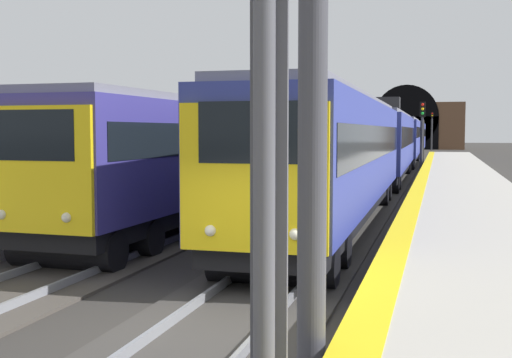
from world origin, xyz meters
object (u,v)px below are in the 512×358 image
railway_signal_mid (422,130)px  railway_signal_far (432,128)px  train_adjacent_platform (289,145)px  train_main_approaching (396,140)px  railway_signal_near (265,106)px  catenary_mast_near (279,120)px

railway_signal_mid → railway_signal_far: 53.27m
railway_signal_mid → railway_signal_far: railway_signal_far is taller
train_adjacent_platform → railway_signal_mid: railway_signal_mid is taller
train_main_approaching → railway_signal_mid: bearing=48.7°
train_adjacent_platform → railway_signal_far: size_ratio=7.48×
train_adjacent_platform → railway_signal_near: (-27.88, -6.22, 0.89)m
railway_signal_mid → catenary_mast_near: size_ratio=0.65×
railway_signal_mid → railway_signal_far: (53.27, 0.00, 0.29)m
train_main_approaching → catenary_mast_near: size_ratio=9.96×
railway_signal_mid → train_adjacent_platform: bearing=-23.8°
railway_signal_near → railway_signal_far: 95.22m
catenary_mast_near → train_adjacent_platform: bearing=-165.0°
railway_signal_far → catenary_mast_near: (-44.20, 12.41, 0.59)m
train_main_approaching → railway_signal_far: bearing=177.4°
train_adjacent_platform → catenary_mast_near: 24.01m
railway_signal_mid → catenary_mast_near: (9.07, 12.41, 0.88)m
railway_signal_mid → catenary_mast_near: catenary_mast_near is taller
train_main_approaching → train_adjacent_platform: size_ratio=1.78×
train_main_approaching → catenary_mast_near: catenary_mast_near is taller
train_adjacent_platform → railway_signal_mid: (14.07, -6.22, 0.77)m
train_main_approaching → catenary_mast_near: bearing=-125.7°
catenary_mast_near → railway_signal_mid: bearing=-126.2°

